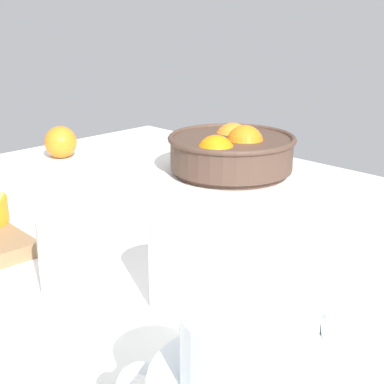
# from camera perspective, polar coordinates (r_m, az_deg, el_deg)

# --- Properties ---
(ground_plane) EXTENTS (1.39, 1.07, 0.03)m
(ground_plane) POSITION_cam_1_polar(r_m,az_deg,el_deg) (0.89, -1.24, -5.48)
(ground_plane) COLOR white
(fruit_bowl) EXTENTS (0.28, 0.28, 0.11)m
(fruit_bowl) POSITION_cam_1_polar(r_m,az_deg,el_deg) (1.20, 4.10, 4.28)
(fruit_bowl) COLOR #473328
(fruit_bowl) RESTS_ON ground_plane
(juice_glass) EXTENTS (0.08, 0.08, 0.10)m
(juice_glass) POSITION_cam_1_polar(r_m,az_deg,el_deg) (0.71, -12.56, -6.94)
(juice_glass) COLOR white
(juice_glass) RESTS_ON ground_plane
(second_glass) EXTENTS (0.09, 0.09, 0.11)m
(second_glass) POSITION_cam_1_polar(r_m,az_deg,el_deg) (0.66, -0.66, -8.01)
(second_glass) COLOR white
(second_glass) RESTS_ON ground_plane
(loose_orange_1) EXTENTS (0.08, 0.08, 0.08)m
(loose_orange_1) POSITION_cam_1_polar(r_m,az_deg,el_deg) (1.37, -13.61, 5.11)
(loose_orange_1) COLOR orange
(loose_orange_1) RESTS_ON ground_plane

